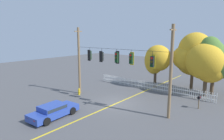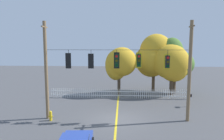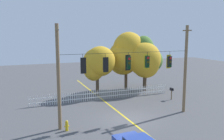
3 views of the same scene
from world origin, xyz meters
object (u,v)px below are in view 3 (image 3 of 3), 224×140
(traffic_signal_eastbound_side, at_px, (83,65))
(autumn_oak_far_east, at_px, (144,60))
(traffic_signal_westbound_side, at_px, (169,62))
(traffic_signal_northbound_secondary, at_px, (105,64))
(traffic_signal_northbound_primary, at_px, (128,63))
(autumn_maple_mid, at_px, (126,55))
(autumn_maple_far_west, at_px, (144,57))
(fire_hydrant, at_px, (67,126))
(traffic_signal_southbound_primary, at_px, (147,62))
(roadside_mailbox, at_px, (172,90))
(autumn_maple_near_fence, at_px, (98,63))

(traffic_signal_eastbound_side, xyz_separation_m, autumn_oak_far_east, (9.78, 8.49, -0.91))
(traffic_signal_westbound_side, bearing_deg, traffic_signal_northbound_secondary, -179.82)
(traffic_signal_northbound_primary, height_order, autumn_maple_mid, autumn_maple_mid)
(autumn_maple_far_west, bearing_deg, traffic_signal_northbound_secondary, -132.34)
(traffic_signal_westbound_side, distance_m, fire_hydrant, 9.96)
(traffic_signal_southbound_primary, bearing_deg, traffic_signal_northbound_primary, 179.99)
(traffic_signal_northbound_primary, height_order, roadside_mailbox, traffic_signal_northbound_primary)
(autumn_maple_near_fence, height_order, autumn_maple_mid, autumn_maple_mid)
(traffic_signal_eastbound_side, relative_size, traffic_signal_northbound_secondary, 1.01)
(traffic_signal_southbound_primary, xyz_separation_m, autumn_maple_far_west, (4.87, 9.35, -0.61))
(traffic_signal_eastbound_side, height_order, autumn_maple_far_west, autumn_maple_far_west)
(fire_hydrant, bearing_deg, traffic_signal_eastbound_side, 18.81)
(autumn_oak_far_east, bearing_deg, traffic_signal_northbound_primary, -125.53)
(autumn_oak_far_east, bearing_deg, traffic_signal_northbound_secondary, -133.37)
(autumn_maple_far_west, xyz_separation_m, fire_hydrant, (-11.70, -9.85, -3.73))
(autumn_maple_mid, height_order, autumn_maple_far_west, autumn_maple_mid)
(roadside_mailbox, bearing_deg, fire_hydrant, -160.48)
(traffic_signal_westbound_side, bearing_deg, autumn_maple_near_fence, 114.39)
(traffic_signal_northbound_primary, relative_size, roadside_mailbox, 1.11)
(traffic_signal_northbound_primary, distance_m, roadside_mailbox, 8.65)
(traffic_signal_northbound_primary, distance_m, autumn_maple_far_west, 11.44)
(autumn_oak_far_east, xyz_separation_m, autumn_maple_far_west, (0.51, 0.88, 0.34))
(traffic_signal_northbound_secondary, bearing_deg, traffic_signal_southbound_primary, 0.29)
(traffic_signal_eastbound_side, height_order, traffic_signal_northbound_secondary, same)
(traffic_signal_northbound_primary, bearing_deg, traffic_signal_westbound_side, -0.01)
(autumn_oak_far_east, relative_size, fire_hydrant, 7.53)
(roadside_mailbox, bearing_deg, autumn_oak_far_east, 99.97)
(traffic_signal_northbound_primary, xyz_separation_m, autumn_maple_mid, (4.17, 9.64, -0.33))
(traffic_signal_eastbound_side, xyz_separation_m, roadside_mailbox, (10.61, 3.78, -3.64))
(traffic_signal_eastbound_side, xyz_separation_m, traffic_signal_northbound_primary, (3.73, 0.02, 0.02))
(traffic_signal_northbound_secondary, height_order, roadside_mailbox, traffic_signal_northbound_secondary)
(traffic_signal_eastbound_side, bearing_deg, autumn_maple_far_west, 42.31)
(traffic_signal_northbound_primary, height_order, autumn_maple_near_fence, autumn_maple_near_fence)
(autumn_maple_near_fence, height_order, fire_hydrant, autumn_maple_near_fence)
(traffic_signal_northbound_primary, relative_size, autumn_oak_far_east, 0.24)
(traffic_signal_northbound_secondary, relative_size, autumn_maple_mid, 0.20)
(autumn_maple_far_west, bearing_deg, autumn_maple_near_fence, -170.41)
(traffic_signal_northbound_primary, relative_size, autumn_maple_far_west, 0.21)
(traffic_signal_northbound_primary, bearing_deg, traffic_signal_southbound_primary, -0.01)
(traffic_signal_southbound_primary, bearing_deg, traffic_signal_eastbound_side, -179.80)
(autumn_oak_far_east, height_order, roadside_mailbox, autumn_oak_far_east)
(traffic_signal_northbound_secondary, height_order, autumn_maple_far_west, autumn_maple_far_west)
(traffic_signal_southbound_primary, xyz_separation_m, traffic_signal_westbound_side, (2.17, -0.00, -0.09))
(autumn_oak_far_east, height_order, fire_hydrant, autumn_oak_far_east)
(autumn_oak_far_east, xyz_separation_m, roadside_mailbox, (0.83, -4.71, -2.72))
(roadside_mailbox, bearing_deg, traffic_signal_westbound_side, -128.77)
(traffic_signal_southbound_primary, xyz_separation_m, autumn_maple_near_fence, (-1.58, 8.26, -0.98))
(traffic_signal_southbound_primary, height_order, traffic_signal_westbound_side, same)
(traffic_signal_westbound_side, bearing_deg, autumn_oak_far_east, 75.50)
(traffic_signal_northbound_primary, distance_m, autumn_maple_mid, 10.51)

